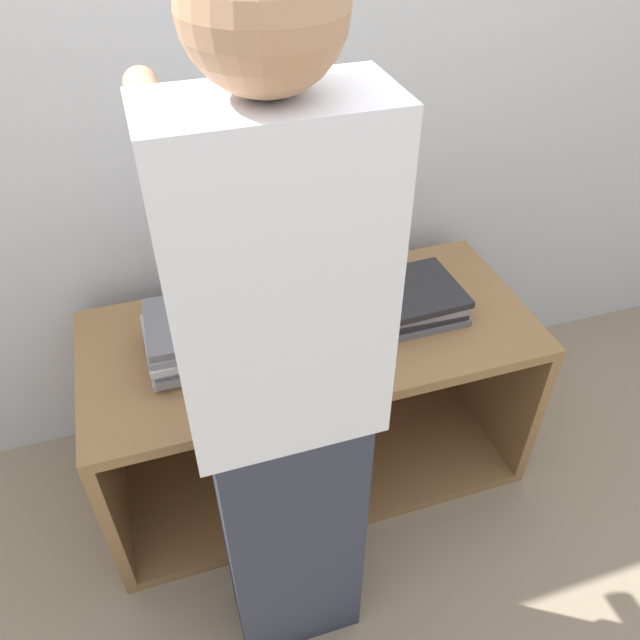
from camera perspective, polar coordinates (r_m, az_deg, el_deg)
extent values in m
plane|color=gray|center=(2.23, 1.84, -18.86)|extent=(12.00, 12.00, 0.00)
cube|color=silver|center=(1.99, -4.80, 19.12)|extent=(8.00, 0.05, 2.40)
cube|color=olive|center=(1.94, -0.86, -1.39)|extent=(1.40, 0.64, 0.04)
cube|color=olive|center=(2.38, -0.71, -12.39)|extent=(1.40, 0.64, 0.04)
cube|color=olive|center=(2.13, -18.99, -11.18)|extent=(0.04, 0.64, 0.57)
cube|color=olive|center=(2.38, 15.17, -3.52)|extent=(0.04, 0.64, 0.57)
cube|color=olive|center=(2.36, -2.93, -2.32)|extent=(1.33, 0.04, 0.57)
cube|color=#333338|center=(1.92, -0.87, -0.77)|extent=(0.30, 0.26, 0.02)
cube|color=black|center=(1.92, -0.96, -0.31)|extent=(0.25, 0.14, 0.00)
cube|color=#333338|center=(1.98, -2.44, 5.36)|extent=(0.30, 0.10, 0.25)
cube|color=black|center=(1.98, -2.41, 5.34)|extent=(0.27, 0.09, 0.22)
cube|color=#B7B7BC|center=(1.88, -10.76, -2.62)|extent=(0.31, 0.27, 0.02)
cube|color=gray|center=(1.86, -10.82, -2.27)|extent=(0.31, 0.28, 0.02)
cube|color=gray|center=(1.85, -10.64, -1.54)|extent=(0.30, 0.26, 0.02)
cube|color=#B7B7BC|center=(1.83, -11.07, -1.34)|extent=(0.30, 0.26, 0.02)
cube|color=gray|center=(1.82, -10.94, -0.72)|extent=(0.31, 0.27, 0.02)
cube|color=slate|center=(1.81, -10.98, 0.00)|extent=(0.31, 0.27, 0.02)
cube|color=slate|center=(2.02, 8.22, 1.09)|extent=(0.30, 0.26, 0.02)
cube|color=#232326|center=(2.01, 7.98, 1.68)|extent=(0.30, 0.26, 0.02)
cube|color=gray|center=(1.99, 8.12, 2.21)|extent=(0.31, 0.27, 0.02)
cube|color=#232326|center=(1.98, 8.34, 2.63)|extent=(0.31, 0.27, 0.02)
cube|color=#2D3342|center=(1.72, -2.66, -18.59)|extent=(0.34, 0.20, 0.88)
cube|color=white|center=(1.12, -3.86, 2.87)|extent=(0.40, 0.20, 0.70)
sphere|color=tan|center=(0.92, -5.26, 26.73)|extent=(0.24, 0.24, 0.24)
cylinder|color=tan|center=(1.22, -15.37, 17.78)|extent=(0.07, 0.32, 0.07)
cylinder|color=tan|center=(1.27, -0.10, 20.01)|extent=(0.07, 0.32, 0.07)
cube|color=red|center=(1.74, -10.77, -1.05)|extent=(0.06, 0.02, 0.01)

